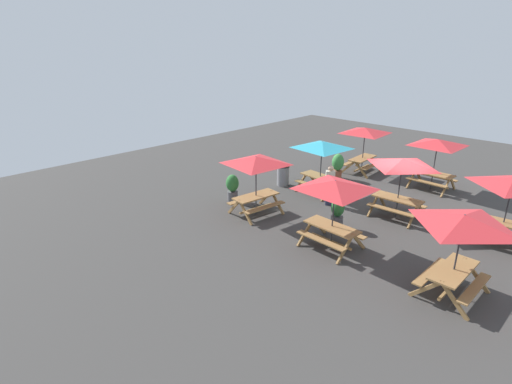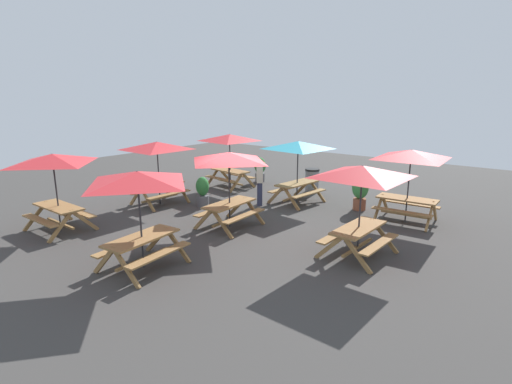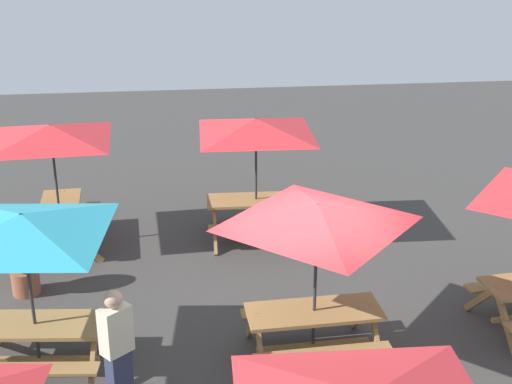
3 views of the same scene
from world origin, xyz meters
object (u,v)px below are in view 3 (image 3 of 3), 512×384
Objects in this scene: picnic_table_2 at (256,135)px; potted_plant_0 at (22,255)px; picnic_table_5 at (24,237)px; picnic_table_3 at (317,226)px; picnic_table_6 at (52,142)px; person_standing at (117,349)px.

picnic_table_2 is 4.45m from potted_plant_0.
picnic_table_5 is (-3.34, -3.91, 0.00)m from picnic_table_2.
picnic_table_2 is 4.03m from picnic_table_3.
person_standing is at bearing -167.79° from picnic_table_6.
picnic_table_2 is 5.14m from picnic_table_5.
picnic_table_6 is at bearing 99.37° from picnic_table_5.
picnic_table_6 is 5.14m from person_standing.
picnic_table_5 is 1.80m from person_standing.
picnic_table_6 is 1.69× the size of person_standing.
potted_plant_0 is (-4.20, 2.34, -1.31)m from picnic_table_3.
potted_plant_0 is (-0.34, -1.71, -1.31)m from picnic_table_6.
potted_plant_0 is (-0.57, 2.23, -1.31)m from picnic_table_5.
potted_plant_0 is at bearing 110.39° from picnic_table_5.
picnic_table_6 is at bearing 65.20° from person_standing.
picnic_table_3 is at bearing 4.41° from picnic_table_5.
person_standing is at bearing -61.85° from potted_plant_0.
potted_plant_0 is (-3.91, -1.68, -1.31)m from picnic_table_2.
picnic_table_2 and picnic_table_6 have the same top height.
picnic_table_5 reaches higher than person_standing.
picnic_table_5 is 1.68× the size of person_standing.
picnic_table_3 is 1.40× the size of person_standing.
picnic_table_6 is at bearing 131.23° from picnic_table_3.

